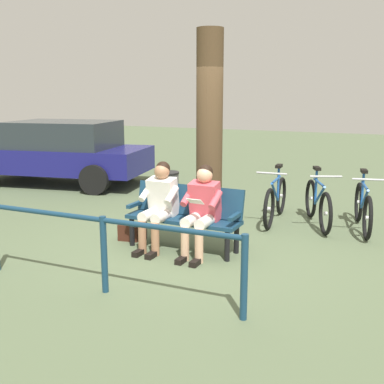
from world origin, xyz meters
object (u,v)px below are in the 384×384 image
object	(u,v)px
parked_car	(60,151)
tree_trunk	(209,131)
bicycle_red	(318,204)
handbag	(129,233)
bicycle_green	(276,200)
bicycle_blue	(363,208)
litter_bin	(168,196)
person_companion	(159,201)
bench	(186,212)
person_reading	(202,206)

from	to	relation	value
parked_car	tree_trunk	bearing A→B (deg)	147.75
bicycle_red	parked_car	size ratio (longest dim) A/B	0.35
handbag	bicycle_green	distance (m)	2.56
tree_trunk	bicycle_blue	xyz separation A→B (m)	(-2.30, -0.75, -1.18)
litter_bin	parked_car	world-z (taller)	parked_car
tree_trunk	bicycle_blue	world-z (taller)	tree_trunk
handbag	bicycle_green	bearing A→B (deg)	-131.11
person_companion	litter_bin	bearing A→B (deg)	-65.72
litter_bin	parked_car	xyz separation A→B (m)	(3.77, -1.81, 0.36)
person_companion	parked_car	distance (m)	5.36
person_companion	litter_bin	size ratio (longest dim) A/B	1.45
handbag	bicycle_blue	xyz separation A→B (m)	(-3.05, -1.98, 0.24)
tree_trunk	bicycle_red	xyz separation A→B (m)	(-1.61, -0.72, -1.18)
parked_car	bench	bearing A→B (deg)	136.94
person_companion	handbag	size ratio (longest dim) A/B	4.00
person_reading	litter_bin	bearing A→B (deg)	-46.91
bicycle_blue	parked_car	distance (m)	6.92
person_companion	bicycle_red	distance (m)	2.74
person_companion	bicycle_red	world-z (taller)	person_companion
bench	handbag	world-z (taller)	bench
handbag	parked_car	world-z (taller)	parked_car
person_reading	tree_trunk	xyz separation A→B (m)	(0.45, -1.34, 0.87)
handbag	tree_trunk	xyz separation A→B (m)	(-0.75, -1.23, 1.42)
bicycle_red	bench	bearing A→B (deg)	-60.59
tree_trunk	parked_car	distance (m)	4.93
person_reading	litter_bin	distance (m)	1.83
tree_trunk	bicycle_green	distance (m)	1.65
person_companion	handbag	bearing A→B (deg)	-8.35
litter_bin	bicycle_red	xyz separation A→B (m)	(-2.36, -0.72, -0.06)
tree_trunk	parked_car	bearing A→B (deg)	-21.86
person_companion	tree_trunk	world-z (taller)	tree_trunk
litter_bin	handbag	bearing A→B (deg)	89.98
person_reading	parked_car	distance (m)	5.89
person_reading	handbag	world-z (taller)	person_reading
tree_trunk	bicycle_red	world-z (taller)	tree_trunk
handbag	tree_trunk	size ratio (longest dim) A/B	0.10
bicycle_green	parked_car	size ratio (longest dim) A/B	0.38
person_companion	handbag	xyz separation A→B (m)	(0.56, -0.10, -0.54)
bench	bicycle_red	xyz separation A→B (m)	(-1.47, -1.90, -0.15)
bicycle_red	litter_bin	bearing A→B (deg)	-95.84
parked_car	person_reading	bearing A→B (deg)	137.20
parked_car	handbag	bearing A→B (deg)	130.67
bench	litter_bin	world-z (taller)	bench
handbag	tree_trunk	world-z (taller)	tree_trunk
litter_bin	parked_car	size ratio (longest dim) A/B	0.19
handbag	person_reading	bearing A→B (deg)	174.68
person_companion	bicycle_red	xyz separation A→B (m)	(-1.80, -2.05, -0.30)
bench	person_reading	distance (m)	0.39
handbag	bicycle_blue	bearing A→B (deg)	-146.98
tree_trunk	bicycle_green	bearing A→B (deg)	-143.26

